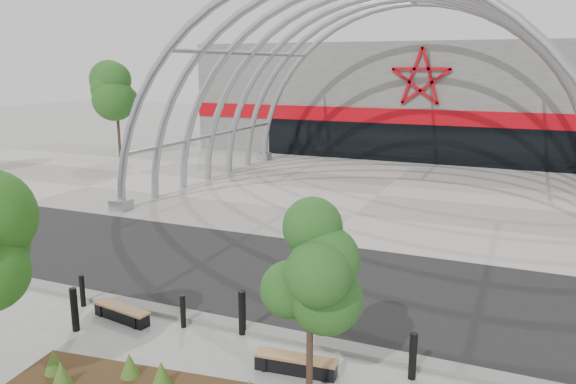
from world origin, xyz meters
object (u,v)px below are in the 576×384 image
bench_0 (122,314)px  bollard_2 (183,311)px  street_tree_1 (310,269)px  bench_1 (296,365)px

bench_0 → bollard_2: bollard_2 is taller
street_tree_1 → bench_0: bearing=166.1°
bench_0 → bollard_2: bearing=10.0°
street_tree_1 → bollard_2: 5.03m
street_tree_1 → bench_1: size_ratio=2.09×
bollard_2 → street_tree_1: bearing=-23.0°
street_tree_1 → bench_0: size_ratio=2.13×
street_tree_1 → bench_1: bearing=126.8°
bollard_2 → bench_1: bearing=-14.1°
bench_0 → bench_1: size_ratio=0.98×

